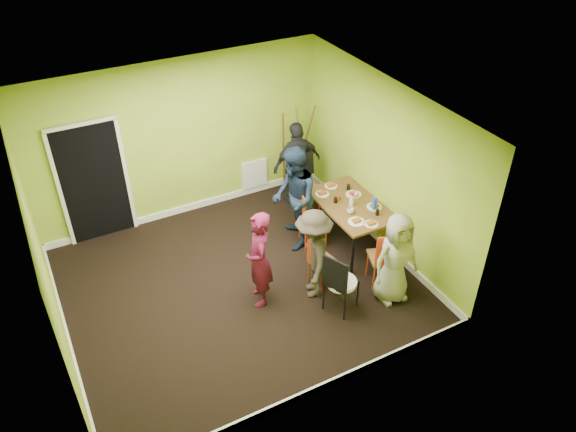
{
  "coord_description": "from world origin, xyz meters",
  "views": [
    {
      "loc": [
        -2.29,
        -5.94,
        5.77
      ],
      "look_at": [
        0.83,
        0.0,
        1.0
      ],
      "focal_mm": 35.0,
      "sensor_mm": 36.0,
      "label": 1
    }
  ],
  "objects_px": {
    "chair_bentwood": "(339,281)",
    "thermos": "(352,200)",
    "chair_left_near": "(320,259)",
    "orange_bottle": "(339,198)",
    "person_standing": "(259,260)",
    "dining_table": "(351,207)",
    "person_back_end": "(297,164)",
    "person_front_end": "(396,259)",
    "person_left_near": "(313,254)",
    "chair_front_end": "(386,256)",
    "easel": "(296,150)",
    "person_left_far": "(294,199)",
    "chair_back_end": "(302,170)",
    "chair_left_far": "(308,216)",
    "blue_bottle": "(374,204)"
  },
  "relations": [
    {
      "from": "chair_left_near",
      "to": "person_front_end",
      "type": "xyz_separation_m",
      "value": [
        0.8,
        -0.73,
        0.24
      ]
    },
    {
      "from": "chair_front_end",
      "to": "person_front_end",
      "type": "xyz_separation_m",
      "value": [
        -0.05,
        -0.27,
        0.16
      ]
    },
    {
      "from": "chair_bentwood",
      "to": "person_left_far",
      "type": "distance_m",
      "value": 1.72
    },
    {
      "from": "chair_back_end",
      "to": "blue_bottle",
      "type": "distance_m",
      "value": 1.65
    },
    {
      "from": "chair_bentwood",
      "to": "person_standing",
      "type": "height_order",
      "value": "person_standing"
    },
    {
      "from": "orange_bottle",
      "to": "person_front_end",
      "type": "xyz_separation_m",
      "value": [
        -0.07,
        -1.59,
        -0.07
      ]
    },
    {
      "from": "dining_table",
      "to": "thermos",
      "type": "bearing_deg",
      "value": -120.0
    },
    {
      "from": "chair_back_end",
      "to": "chair_left_far",
      "type": "bearing_deg",
      "value": 68.24
    },
    {
      "from": "chair_left_near",
      "to": "orange_bottle",
      "type": "xyz_separation_m",
      "value": [
        0.86,
        0.87,
        0.31
      ]
    },
    {
      "from": "person_back_end",
      "to": "thermos",
      "type": "bearing_deg",
      "value": 94.42
    },
    {
      "from": "dining_table",
      "to": "orange_bottle",
      "type": "distance_m",
      "value": 0.23
    },
    {
      "from": "thermos",
      "to": "orange_bottle",
      "type": "bearing_deg",
      "value": 112.75
    },
    {
      "from": "chair_left_far",
      "to": "person_left_far",
      "type": "relative_size",
      "value": 0.57
    },
    {
      "from": "chair_back_end",
      "to": "person_back_end",
      "type": "height_order",
      "value": "person_back_end"
    },
    {
      "from": "orange_bottle",
      "to": "chair_back_end",
      "type": "bearing_deg",
      "value": 93.57
    },
    {
      "from": "easel",
      "to": "thermos",
      "type": "distance_m",
      "value": 1.88
    },
    {
      "from": "easel",
      "to": "person_front_end",
      "type": "height_order",
      "value": "easel"
    },
    {
      "from": "dining_table",
      "to": "chair_left_far",
      "type": "height_order",
      "value": "chair_left_far"
    },
    {
      "from": "chair_front_end",
      "to": "person_back_end",
      "type": "xyz_separation_m",
      "value": [
        -0.06,
        2.59,
        0.23
      ]
    },
    {
      "from": "dining_table",
      "to": "orange_bottle",
      "type": "xyz_separation_m",
      "value": [
        -0.11,
        0.18,
        0.1
      ]
    },
    {
      "from": "dining_table",
      "to": "person_standing",
      "type": "distance_m",
      "value": 1.98
    },
    {
      "from": "chair_bentwood",
      "to": "thermos",
      "type": "bearing_deg",
      "value": 115.79
    },
    {
      "from": "orange_bottle",
      "to": "person_back_end",
      "type": "relative_size",
      "value": 0.06
    },
    {
      "from": "chair_back_end",
      "to": "person_front_end",
      "type": "xyz_separation_m",
      "value": [
        0.0,
        -2.71,
        -0.02
      ]
    },
    {
      "from": "chair_front_end",
      "to": "easel",
      "type": "xyz_separation_m",
      "value": [
        0.13,
        2.99,
        0.27
      ]
    },
    {
      "from": "person_standing",
      "to": "person_left_far",
      "type": "relative_size",
      "value": 0.87
    },
    {
      "from": "dining_table",
      "to": "chair_left_far",
      "type": "relative_size",
      "value": 1.52
    },
    {
      "from": "chair_left_far",
      "to": "orange_bottle",
      "type": "distance_m",
      "value": 0.58
    },
    {
      "from": "chair_back_end",
      "to": "person_left_near",
      "type": "height_order",
      "value": "person_left_near"
    },
    {
      "from": "chair_front_end",
      "to": "person_standing",
      "type": "bearing_deg",
      "value": -179.0
    },
    {
      "from": "thermos",
      "to": "person_left_far",
      "type": "distance_m",
      "value": 0.91
    },
    {
      "from": "blue_bottle",
      "to": "easel",
      "type": "bearing_deg",
      "value": 96.11
    },
    {
      "from": "chair_left_far",
      "to": "blue_bottle",
      "type": "distance_m",
      "value": 1.07
    },
    {
      "from": "chair_front_end",
      "to": "person_back_end",
      "type": "distance_m",
      "value": 2.6
    },
    {
      "from": "person_back_end",
      "to": "person_left_near",
      "type": "bearing_deg",
      "value": 64.64
    },
    {
      "from": "chair_bentwood",
      "to": "person_left_near",
      "type": "relative_size",
      "value": 0.7
    },
    {
      "from": "easel",
      "to": "person_left_near",
      "type": "relative_size",
      "value": 1.17
    },
    {
      "from": "chair_left_far",
      "to": "person_left_near",
      "type": "distance_m",
      "value": 1.19
    },
    {
      "from": "person_back_end",
      "to": "person_front_end",
      "type": "xyz_separation_m",
      "value": [
        0.02,
        -2.86,
        -0.07
      ]
    },
    {
      "from": "chair_left_far",
      "to": "orange_bottle",
      "type": "height_order",
      "value": "chair_left_far"
    },
    {
      "from": "easel",
      "to": "orange_bottle",
      "type": "xyz_separation_m",
      "value": [
        -0.11,
        -1.66,
        -0.04
      ]
    },
    {
      "from": "chair_left_far",
      "to": "chair_left_near",
      "type": "distance_m",
      "value": 1.01
    },
    {
      "from": "chair_left_far",
      "to": "person_left_far",
      "type": "distance_m",
      "value": 0.39
    },
    {
      "from": "chair_left_far",
      "to": "chair_back_end",
      "type": "relative_size",
      "value": 0.94
    },
    {
      "from": "dining_table",
      "to": "chair_left_near",
      "type": "height_order",
      "value": "chair_left_near"
    },
    {
      "from": "person_left_near",
      "to": "person_left_far",
      "type": "bearing_deg",
      "value": -170.72
    },
    {
      "from": "orange_bottle",
      "to": "person_left_far",
      "type": "relative_size",
      "value": 0.05
    },
    {
      "from": "chair_bentwood",
      "to": "orange_bottle",
      "type": "distance_m",
      "value": 1.74
    },
    {
      "from": "person_standing",
      "to": "person_back_end",
      "type": "height_order",
      "value": "person_back_end"
    },
    {
      "from": "chair_front_end",
      "to": "person_left_far",
      "type": "bearing_deg",
      "value": 133.05
    }
  ]
}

